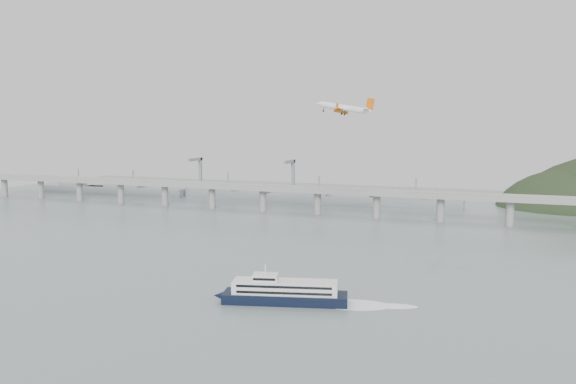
% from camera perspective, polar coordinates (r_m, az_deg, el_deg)
% --- Properties ---
extents(ground, '(900.00, 900.00, 0.00)m').
position_cam_1_polar(ground, '(278.42, -4.16, -8.60)').
color(ground, slate).
rests_on(ground, ground).
extents(bridge, '(800.00, 22.00, 23.90)m').
position_cam_1_polar(bridge, '(460.94, 6.43, -0.33)').
color(bridge, gray).
rests_on(bridge, ground).
extents(distant_fleet, '(453.00, 60.90, 40.00)m').
position_cam_1_polar(distant_fleet, '(579.29, -6.78, -0.06)').
color(distant_fleet, gray).
rests_on(distant_fleet, ground).
extents(ferry, '(83.97, 31.39, 16.13)m').
position_cam_1_polar(ferry, '(237.68, -0.30, -10.17)').
color(ferry, black).
rests_on(ferry, ground).
extents(airliner, '(38.58, 35.00, 10.35)m').
position_cam_1_polar(airliner, '(346.64, 5.73, 8.49)').
color(airliner, white).
rests_on(airliner, ground).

